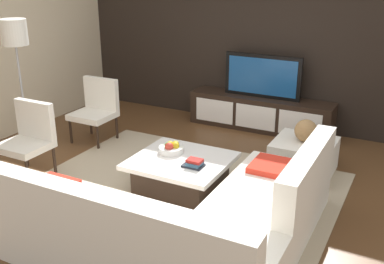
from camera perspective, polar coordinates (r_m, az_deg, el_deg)
ground_plane at (r=4.98m, az=-0.89°, el=-8.00°), size 14.00×14.00×0.00m
feature_wall_back at (r=6.94m, az=9.95°, el=12.12°), size 6.40×0.12×2.80m
area_rug at (r=5.02m, az=-1.91°, el=-7.70°), size 3.32×2.79×0.01m
media_console at (r=6.92m, az=8.59°, el=2.36°), size 2.15×0.46×0.50m
television at (r=6.76m, az=8.84°, el=6.94°), size 1.15×0.06×0.63m
sectional_couch at (r=3.94m, az=-0.60°, el=-11.47°), size 2.42×2.30×0.84m
coffee_table at (r=5.01m, az=-1.37°, el=-5.24°), size 1.03×0.95×0.38m
accent_chair_near at (r=5.63m, az=-19.74°, el=-0.31°), size 0.54×0.50×0.87m
floor_lamp at (r=6.14m, az=-21.34°, el=10.61°), size 0.32×0.32×1.73m
ottoman at (r=5.59m, az=13.82°, el=-3.05°), size 0.70×0.70×0.40m
fruit_bowl at (r=5.07m, az=-2.61°, el=-2.03°), size 0.28×0.28×0.14m
accent_chair_far at (r=6.51m, az=-11.88°, el=3.21°), size 0.55×0.51×0.87m
decorative_ball at (r=5.47m, az=14.12°, el=0.16°), size 0.27×0.27×0.27m
book_stack at (r=4.73m, az=0.28°, el=-3.97°), size 0.21×0.16×0.09m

